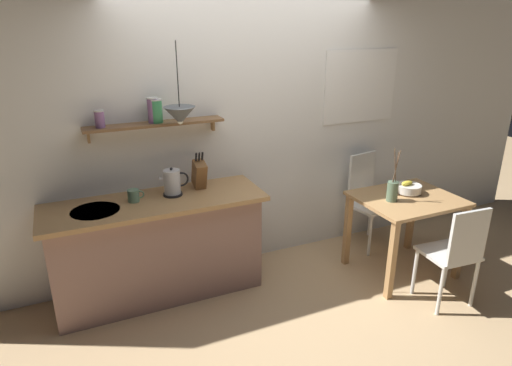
{
  "coord_description": "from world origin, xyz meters",
  "views": [
    {
      "loc": [
        -1.62,
        -3.16,
        2.33
      ],
      "look_at": [
        -0.1,
        0.25,
        0.95
      ],
      "focal_mm": 31.17,
      "sensor_mm": 36.0,
      "label": 1
    }
  ],
  "objects": [
    {
      "name": "coffee_mug_by_sink",
      "position": [
        -1.16,
        0.34,
        0.97
      ],
      "size": [
        0.14,
        0.09,
        0.1
      ],
      "color": "slate",
      "rests_on": "kitchen_counter"
    },
    {
      "name": "wall_shelf",
      "position": [
        -0.95,
        0.49,
        1.56
      ],
      "size": [
        1.16,
        0.2,
        0.34
      ],
      "color": "brown"
    },
    {
      "name": "kitchen_counter",
      "position": [
        -1.0,
        0.32,
        0.46
      ],
      "size": [
        1.83,
        0.63,
        0.92
      ],
      "color": "gray",
      "rests_on": "ground_plane"
    },
    {
      "name": "fruit_bowl",
      "position": [
        1.3,
        -0.17,
        0.83
      ],
      "size": [
        0.23,
        0.23,
        0.13
      ],
      "color": "silver",
      "rests_on": "dining_table"
    },
    {
      "name": "ground_plane",
      "position": [
        0.0,
        0.0,
        0.0
      ],
      "size": [
        14.0,
        14.0,
        0.0
      ],
      "primitive_type": "plane",
      "color": "tan"
    },
    {
      "name": "twig_vase",
      "position": [
        1.03,
        -0.25,
        0.88
      ],
      "size": [
        0.1,
        0.1,
        0.5
      ],
      "color": "#567056",
      "rests_on": "dining_table"
    },
    {
      "name": "pendant_lamp",
      "position": [
        -0.75,
        0.29,
        1.61
      ],
      "size": [
        0.25,
        0.25,
        0.64
      ],
      "color": "black"
    },
    {
      "name": "back_wall",
      "position": [
        0.21,
        0.65,
        1.35
      ],
      "size": [
        6.8,
        0.11,
        2.7
      ],
      "color": "white",
      "rests_on": "ground_plane"
    },
    {
      "name": "dining_table",
      "position": [
        1.22,
        -0.24,
        0.65
      ],
      "size": [
        0.91,
        0.75,
        0.78
      ],
      "color": "tan",
      "rests_on": "ground_plane"
    },
    {
      "name": "dining_chair_near",
      "position": [
        1.22,
        -0.86,
        0.52
      ],
      "size": [
        0.44,
        0.41,
        0.93
      ],
      "color": "silver",
      "rests_on": "ground_plane"
    },
    {
      "name": "dining_chair_far",
      "position": [
        1.26,
        0.39,
        0.55
      ],
      "size": [
        0.47,
        0.45,
        1.0
      ],
      "color": "white",
      "rests_on": "ground_plane"
    },
    {
      "name": "knife_block",
      "position": [
        -0.58,
        0.41,
        1.05
      ],
      "size": [
        0.1,
        0.2,
        0.34
      ],
      "color": "brown",
      "rests_on": "kitchen_counter"
    },
    {
      "name": "electric_kettle",
      "position": [
        -0.83,
        0.35,
        1.03
      ],
      "size": [
        0.25,
        0.16,
        0.25
      ],
      "color": "black",
      "rests_on": "kitchen_counter"
    }
  ]
}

